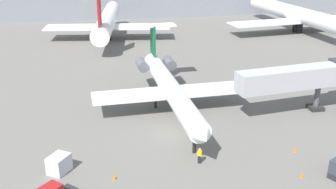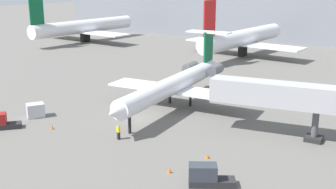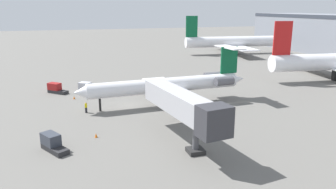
% 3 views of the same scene
% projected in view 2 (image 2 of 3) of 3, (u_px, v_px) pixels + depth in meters
% --- Properties ---
extents(ground_plane, '(400.00, 400.00, 0.10)m').
position_uv_depth(ground_plane, '(145.00, 120.00, 52.66)').
color(ground_plane, '#66635E').
extents(regional_jet, '(20.11, 29.83, 9.16)m').
position_uv_depth(regional_jet, '(177.00, 82.00, 57.19)').
color(regional_jet, white).
rests_on(regional_jet, ground_plane).
extents(jet_bridge, '(16.53, 5.04, 6.43)m').
position_uv_depth(jet_bridge, '(294.00, 97.00, 45.39)').
color(jet_bridge, '#ADADB2').
rests_on(jet_bridge, ground_plane).
extents(ground_crew_marshaller, '(0.47, 0.39, 1.69)m').
position_uv_depth(ground_crew_marshaller, '(118.00, 132.00, 45.94)').
color(ground_crew_marshaller, black).
rests_on(ground_crew_marshaller, ground_plane).
extents(baggage_tug_lead, '(4.18, 3.17, 1.90)m').
position_uv_depth(baggage_tug_lead, '(207.00, 176.00, 35.74)').
color(baggage_tug_lead, '#262628').
rests_on(baggage_tug_lead, ground_plane).
extents(cargo_container_uld, '(2.53, 2.66, 1.76)m').
position_uv_depth(cargo_container_uld, '(36.00, 110.00, 53.39)').
color(cargo_container_uld, silver).
rests_on(cargo_container_uld, ground_plane).
extents(traffic_cone_near, '(0.36, 0.36, 0.55)m').
position_uv_depth(traffic_cone_near, '(208.00, 156.00, 41.22)').
color(traffic_cone_near, orange).
rests_on(traffic_cone_near, ground_plane).
extents(traffic_cone_mid, '(0.36, 0.36, 0.55)m').
position_uv_depth(traffic_cone_mid, '(52.00, 127.00, 49.13)').
color(traffic_cone_mid, orange).
rests_on(traffic_cone_mid, ground_plane).
extents(traffic_cone_far, '(0.36, 0.36, 0.55)m').
position_uv_depth(traffic_cone_far, '(170.00, 170.00, 38.16)').
color(traffic_cone_far, orange).
rests_on(traffic_cone_far, ground_plane).
extents(terminal_building, '(153.68, 20.31, 13.32)m').
position_uv_depth(terminal_building, '(304.00, 16.00, 118.52)').
color(terminal_building, gray).
rests_on(terminal_building, ground_plane).
extents(parked_airliner_west_end, '(29.43, 34.62, 13.02)m').
position_uv_depth(parked_airliner_west_end, '(84.00, 27.00, 115.63)').
color(parked_airliner_west_end, white).
rests_on(parked_airliner_west_end, ground_plane).
extents(parked_airliner_west_mid, '(27.95, 32.82, 13.02)m').
position_uv_depth(parked_airliner_west_mid, '(243.00, 38.00, 94.04)').
color(parked_airliner_west_mid, white).
rests_on(parked_airliner_west_mid, ground_plane).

